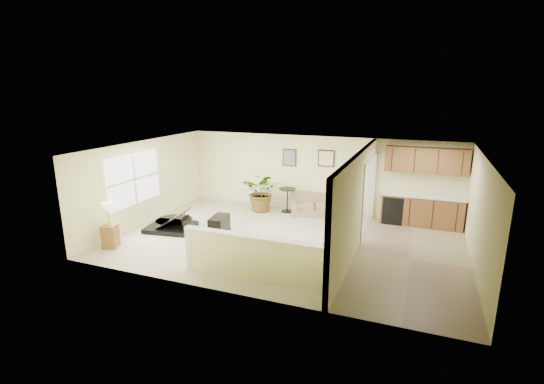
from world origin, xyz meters
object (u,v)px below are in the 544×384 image
at_px(piano, 171,211).
at_px(loveseat, 315,204).
at_px(piano_bench, 219,225).
at_px(accent_table, 287,197).
at_px(lamp_stand, 110,228).
at_px(palm_plant, 262,192).
at_px(small_plant, 336,215).

distance_m(piano, loveseat, 4.56).
distance_m(piano_bench, loveseat, 3.44).
height_order(piano, loveseat, piano).
distance_m(piano_bench, accent_table, 2.88).
bearing_deg(lamp_stand, piano, 71.17).
relative_size(palm_plant, lamp_stand, 1.11).
xyz_separation_m(accent_table, lamp_stand, (-3.23, -4.53, -0.01)).
xyz_separation_m(small_plant, lamp_stand, (-4.99, -4.03, 0.26)).
bearing_deg(palm_plant, piano, -125.85).
bearing_deg(accent_table, loveseat, 8.67).
distance_m(accent_table, palm_plant, 0.84).
bearing_deg(loveseat, palm_plant, 174.30).
distance_m(piano_bench, lamp_stand, 2.85).
xyz_separation_m(piano, palm_plant, (1.82, 2.51, 0.14)).
height_order(loveseat, palm_plant, palm_plant).
xyz_separation_m(piano, accent_table, (2.62, 2.73, 0.00)).
height_order(piano, palm_plant, palm_plant).
relative_size(loveseat, palm_plant, 1.33).
bearing_deg(small_plant, accent_table, 164.14).
bearing_deg(piano_bench, piano, -177.02).
height_order(palm_plant, lamp_stand, palm_plant).
bearing_deg(lamp_stand, loveseat, 48.37).
distance_m(piano_bench, palm_plant, 2.48).
xyz_separation_m(palm_plant, small_plant, (2.56, -0.28, -0.40)).
bearing_deg(piano, accent_table, 37.30).
bearing_deg(loveseat, small_plant, -54.56).
distance_m(piano, lamp_stand, 1.90).
relative_size(piano_bench, loveseat, 0.44).
bearing_deg(piano_bench, accent_table, 67.55).
bearing_deg(piano_bench, lamp_stand, -138.74).
distance_m(accent_table, lamp_stand, 5.56).
bearing_deg(piano_bench, palm_plant, 83.15).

